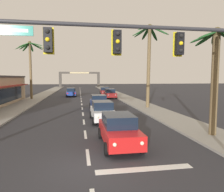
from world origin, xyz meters
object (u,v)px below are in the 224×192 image
at_px(traffic_signal_mast, 157,53).
at_px(sedan_oncoming_far, 71,92).
at_px(palm_left_third, 30,58).
at_px(sedan_third_in_queue, 102,111).
at_px(sedan_parked_mid_kerb, 110,94).
at_px(palm_right_nearest, 215,65).
at_px(palm_right_second, 149,50).
at_px(town_gateway_arch, 80,77).
at_px(sedan_fifth_in_queue, 99,102).
at_px(sedan_parked_nearest_kerb, 105,91).
at_px(sedan_lead_at_stop_bar, 119,129).

height_order(traffic_signal_mast, sedan_oncoming_far, traffic_signal_mast).
bearing_deg(palm_left_third, traffic_signal_mast, -68.24).
height_order(sedan_third_in_queue, sedan_parked_mid_kerb, same).
distance_m(traffic_signal_mast, palm_left_third, 30.02).
height_order(sedan_third_in_queue, palm_right_nearest, palm_right_nearest).
xyz_separation_m(palm_right_second, town_gateway_arch, (-7.84, 53.28, -3.03)).
xyz_separation_m(sedan_fifth_in_queue, town_gateway_arch, (-1.87, 53.22, 2.98)).
height_order(traffic_signal_mast, palm_right_nearest, traffic_signal_mast).
height_order(traffic_signal_mast, sedan_parked_nearest_kerb, traffic_signal_mast).
distance_m(sedan_lead_at_stop_bar, sedan_parked_nearest_kerb, 32.40).
height_order(sedan_fifth_in_queue, sedan_parked_mid_kerb, same).
bearing_deg(palm_left_third, town_gateway_arch, 78.54).
xyz_separation_m(sedan_fifth_in_queue, palm_right_second, (5.97, -0.06, 6.01)).
xyz_separation_m(traffic_signal_mast, town_gateway_arch, (-2.87, 68.42, -0.87)).
relative_size(palm_right_nearest, palm_right_second, 0.68).
xyz_separation_m(sedan_oncoming_far, palm_right_second, (9.71, -17.26, 6.01)).
distance_m(sedan_parked_nearest_kerb, palm_right_second, 20.70).
bearing_deg(sedan_fifth_in_queue, sedan_third_in_queue, -92.65).
bearing_deg(sedan_parked_mid_kerb, palm_left_third, 179.78).
xyz_separation_m(palm_right_nearest, town_gateway_arch, (-7.81, 65.32, -0.58)).
distance_m(sedan_parked_mid_kerb, town_gateway_arch, 41.10).
height_order(sedan_lead_at_stop_bar, sedan_oncoming_far, same).
height_order(sedan_fifth_in_queue, palm_left_third, palm_left_third).
xyz_separation_m(sedan_lead_at_stop_bar, palm_left_third, (-9.98, 25.28, 6.04)).
relative_size(palm_left_third, palm_right_nearest, 1.44).
bearing_deg(sedan_parked_nearest_kerb, palm_right_second, -81.91).
distance_m(sedan_lead_at_stop_bar, town_gateway_arch, 65.99).
bearing_deg(sedan_parked_nearest_kerb, sedan_parked_mid_kerb, -89.55).
height_order(palm_left_third, town_gateway_arch, palm_left_third).
xyz_separation_m(sedan_lead_at_stop_bar, sedan_parked_nearest_kerb, (3.30, 32.24, 0.00)).
xyz_separation_m(sedan_third_in_queue, sedan_parked_nearest_kerb, (3.48, 25.89, 0.00)).
bearing_deg(traffic_signal_mast, sedan_third_in_queue, 98.29).
distance_m(palm_right_second, town_gateway_arch, 53.94).
height_order(sedan_fifth_in_queue, sedan_oncoming_far, same).
relative_size(sedan_parked_mid_kerb, palm_left_third, 0.46).
bearing_deg(sedan_lead_at_stop_bar, sedan_parked_mid_kerb, 82.42).
bearing_deg(palm_right_nearest, sedan_oncoming_far, 108.28).
height_order(sedan_parked_mid_kerb, palm_left_third, palm_left_third).
bearing_deg(town_gateway_arch, palm_right_second, -81.63).
bearing_deg(traffic_signal_mast, sedan_parked_nearest_kerb, 86.40).
relative_size(sedan_third_in_queue, town_gateway_arch, 0.30).
relative_size(traffic_signal_mast, town_gateway_arch, 0.73).
distance_m(sedan_third_in_queue, palm_right_nearest, 9.21).
height_order(sedan_lead_at_stop_bar, palm_right_second, palm_right_second).
relative_size(sedan_parked_mid_kerb, palm_right_nearest, 0.67).
bearing_deg(sedan_fifth_in_queue, sedan_lead_at_stop_bar, -90.53).
relative_size(sedan_lead_at_stop_bar, palm_left_third, 0.46).
xyz_separation_m(sedan_third_in_queue, palm_right_nearest, (6.24, -5.76, 3.56)).
xyz_separation_m(sedan_parked_mid_kerb, palm_right_second, (2.73, -12.61, 6.01)).
bearing_deg(palm_right_nearest, sedan_third_in_queue, 137.28).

